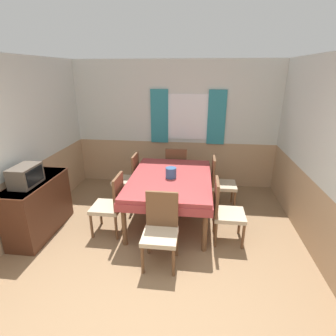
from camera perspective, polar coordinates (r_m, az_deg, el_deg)
The scene contains 14 objects.
ground_plane at distance 3.00m, azimuth -6.78°, elevation -31.97°, with size 16.00×16.00×0.00m, color #846647.
wall_back at distance 5.55m, azimuth 1.64°, elevation 9.33°, with size 4.60×0.09×2.60m.
wall_left at distance 4.58m, azimuth -28.63°, elevation 4.34°, with size 0.05×4.04×2.60m.
wall_right at distance 4.07m, azimuth 29.90°, elevation 2.36°, with size 0.05×4.04×2.60m.
dining_table at distance 4.30m, azimuth 0.54°, elevation -3.16°, with size 1.32×1.83×0.76m.
chair_left_near at distance 4.08m, azimuth -12.27°, elevation -7.46°, with size 0.44×0.44×0.95m.
chair_right_near at distance 3.89m, azimuth 12.19°, elevation -8.87°, with size 0.44×0.44×0.95m.
chair_head_near at distance 3.41m, azimuth -1.59°, elevation -12.89°, with size 0.44×0.44×0.95m.
chair_left_far at distance 4.99m, azimuth -8.44°, elevation -1.92°, with size 0.44×0.44×0.95m.
chair_head_window at distance 5.37m, azimuth 1.85°, elevation -0.07°, with size 0.44×0.44×0.95m.
chair_right_far at distance 4.84m, azimuth 11.22°, elevation -2.82°, with size 0.44×0.44×0.95m.
sideboard at distance 4.47m, azimuth -26.30°, elevation -7.50°, with size 0.46×1.19×0.86m.
tv at distance 4.14m, azimuth -28.56°, elevation -1.48°, with size 0.29×0.45×0.28m.
vase at distance 4.20m, azimuth 0.65°, elevation -1.02°, with size 0.17×0.17×0.17m.
Camera 1 is at (0.52, -1.77, 2.37)m, focal length 28.00 mm.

